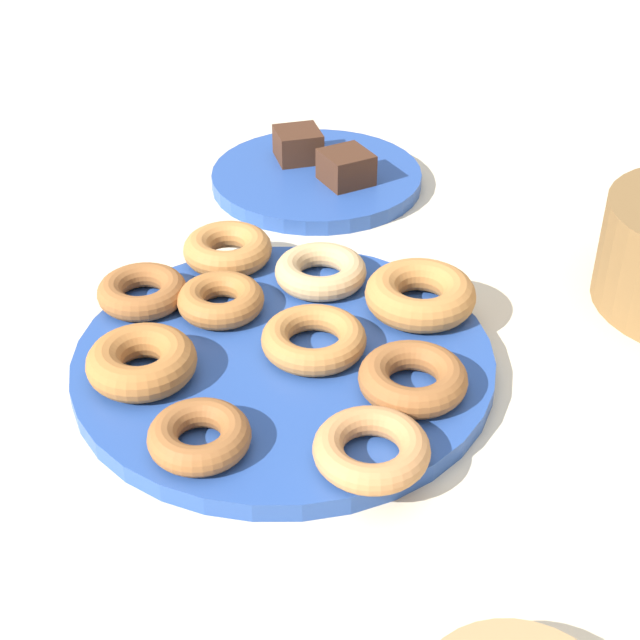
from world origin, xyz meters
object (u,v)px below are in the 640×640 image
(donut_6, at_px, (221,300))
(donut_7, at_px, (371,449))
(donut_plate, at_px, (284,360))
(donut_0, at_px, (321,271))
(donut_5, at_px, (199,436))
(donut_2, at_px, (420,294))
(donut_9, at_px, (142,291))
(donut_3, at_px, (413,378))
(donut_4, at_px, (142,362))
(donut_1, at_px, (314,337))
(brownie_far, at_px, (346,167))
(brownie_near, at_px, (298,145))
(cake_plate, at_px, (317,178))
(donut_8, at_px, (228,249))

(donut_6, distance_m, donut_7, 0.23)
(donut_plate, xyz_separation_m, donut_7, (0.13, 0.05, 0.02))
(donut_0, distance_m, donut_5, 0.24)
(donut_2, height_order, donut_9, donut_2)
(donut_3, relative_size, donut_4, 0.97)
(donut_5, bearing_deg, donut_1, 140.18)
(donut_2, bearing_deg, brownie_far, -172.59)
(donut_5, bearing_deg, donut_7, 77.75)
(donut_4, distance_m, donut_9, 0.11)
(donut_6, xyz_separation_m, brownie_near, (-0.30, 0.09, 0.01))
(donut_5, relative_size, cake_plate, 0.32)
(donut_1, xyz_separation_m, donut_9, (-0.08, -0.14, -0.00))
(donut_5, bearing_deg, donut_plate, 148.08)
(donut_4, height_order, donut_9, donut_4)
(donut_5, relative_size, brownie_near, 1.51)
(donut_0, bearing_deg, donut_7, 2.59)
(donut_3, bearing_deg, donut_8, -146.88)
(donut_0, xyz_separation_m, cake_plate, (-0.23, 0.02, -0.02))
(donut_9, distance_m, brownie_near, 0.32)
(donut_7, relative_size, brownie_far, 1.68)
(donut_3, bearing_deg, cake_plate, -174.95)
(donut_1, distance_m, brownie_far, 0.31)
(donut_4, relative_size, donut_5, 1.17)
(donut_0, height_order, donut_4, donut_4)
(donut_1, distance_m, donut_5, 0.14)
(donut_5, xyz_separation_m, donut_9, (-0.20, -0.05, 0.00))
(donut_0, height_order, donut_2, donut_2)
(cake_plate, xyz_separation_m, brownie_far, (0.03, 0.03, 0.03))
(donut_1, distance_m, donut_4, 0.14)
(donut_7, distance_m, donut_8, 0.30)
(donut_4, distance_m, brownie_near, 0.42)
(cake_plate, bearing_deg, donut_7, -1.04)
(donut_plate, relative_size, cake_plate, 1.47)
(donut_7, bearing_deg, donut_3, 149.87)
(donut_9, xyz_separation_m, brownie_far, (-0.22, 0.21, 0.01))
(donut_6, relative_size, brownie_near, 1.53)
(donut_4, bearing_deg, donut_7, 55.18)
(donut_0, relative_size, brownie_far, 1.69)
(donut_6, height_order, cake_plate, donut_6)
(donut_5, relative_size, donut_9, 0.95)
(donut_7, relative_size, brownie_near, 1.68)
(donut_plate, xyz_separation_m, donut_5, (0.11, -0.07, 0.02))
(donut_plate, bearing_deg, donut_8, -164.49)
(donut_9, bearing_deg, donut_6, 72.58)
(donut_0, bearing_deg, donut_4, -51.16)
(donut_6, xyz_separation_m, brownie_far, (-0.24, 0.14, 0.01))
(cake_plate, bearing_deg, donut_0, -4.82)
(donut_9, height_order, brownie_near, brownie_near)
(donut_8, distance_m, brownie_near, 0.23)
(donut_0, relative_size, donut_9, 1.06)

